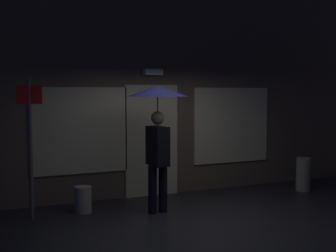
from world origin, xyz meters
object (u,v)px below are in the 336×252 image
object	(u,v)px
street_sign_post	(30,140)
sidewalk_bollard_2	(303,174)
person_with_umbrella	(158,117)
sidewalk_bollard	(83,200)

from	to	relation	value
street_sign_post	sidewalk_bollard_2	size ratio (longest dim) A/B	3.28
person_with_umbrella	sidewalk_bollard_2	xyz separation A→B (m)	(3.43, 0.32, -1.30)
sidewalk_bollard	sidewalk_bollard_2	world-z (taller)	sidewalk_bollard_2
sidewalk_bollard_2	person_with_umbrella	bearing A→B (deg)	-174.73
person_with_umbrella	sidewalk_bollard_2	bearing A→B (deg)	90.94
person_with_umbrella	sidewalk_bollard_2	world-z (taller)	person_with_umbrella
sidewalk_bollard_2	street_sign_post	bearing A→B (deg)	178.43
street_sign_post	person_with_umbrella	bearing A→B (deg)	-12.97
street_sign_post	sidewalk_bollard_2	bearing A→B (deg)	-1.57
street_sign_post	sidewalk_bollard	bearing A→B (deg)	3.91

